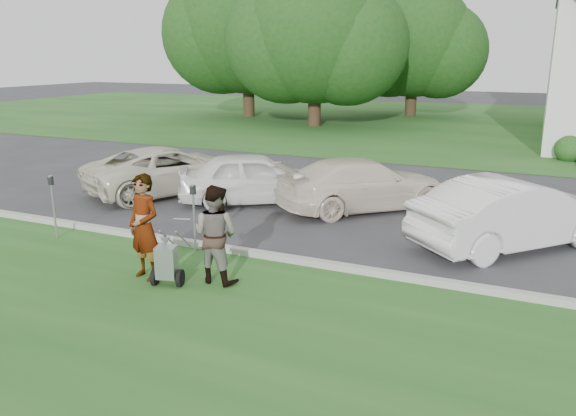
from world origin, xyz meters
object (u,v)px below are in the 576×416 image
Objects in this scene: tree_far at (247,30)px; tree_back at (414,45)px; parking_meter_far at (53,199)px; striping_cart at (167,263)px; car_b at (255,178)px; car_c at (363,184)px; person_left at (144,228)px; car_d at (514,213)px; tree_left at (315,37)px; car_a at (169,170)px; parking_meter_near at (194,210)px; person_right at (215,235)px.

tree_far is 11.22m from tree_back.
tree_far is 7.82× the size of parking_meter_far.
car_b is (-1.30, 6.00, 0.29)m from striping_cart.
car_b is at bearing 55.77° from car_c.
car_d is at bearing 50.65° from person_left.
car_a is at bearing -83.13° from tree_left.
striping_cart is at bearing -74.74° from tree_left.
parking_meter_far is (2.39, -22.22, -4.17)m from tree_left.
car_b is at bearing 99.72° from parking_meter_near.
car_a reaches higher than striping_cart.
tree_back reaches higher than person_right.
person_right is at bearing 124.73° from car_c.
tree_back reaches higher than car_c.
person_right is 0.43× the size of car_b.
car_c is (6.00, 0.57, -0.01)m from car_a.
car_a is (-3.72, 4.27, -0.23)m from parking_meter_near.
person_left is (1.82, -31.31, -3.72)m from tree_back.
person_left is (5.82, -23.31, -4.10)m from tree_left.
tree_back is 1.99× the size of car_c.
parking_meter_near reaches higher than car_a.
parking_meter_near is 5.66m from car_a.
tree_back is 6.48× the size of parking_meter_near.
tree_far reaches higher than car_d.
parking_meter_far is at bearing -83.87° from tree_left.
car_b is at bearing 86.43° from striping_cart.
car_a is 1.18× the size of car_b.
car_b is (-2.03, 5.46, -0.19)m from person_right.
tree_left is 24.74m from striping_cart.
tree_back reaches higher than person_left.
car_c is at bearing 64.74° from parking_meter_near.
tree_back reaches higher than car_b.
tree_back reaches higher than parking_meter_far.
car_a is (-5.03, 5.53, -0.22)m from person_right.
tree_left is at bearing -56.32° from car_a.
person_left reaches higher than car_d.
car_b is (11.10, -20.44, -4.96)m from tree_far.
tree_back is (10.00, 5.00, -0.97)m from tree_far.
tree_back is 4.78× the size of person_left.
person_right is 0.38× the size of car_c.
tree_left is 5.28× the size of person_left.
car_c is at bearing -80.63° from tree_back.
person_right is at bearing 159.06° from car_a.
car_b is 0.89× the size of car_c.
striping_cart is 0.80× the size of parking_meter_near.
tree_back is (4.00, 8.00, -0.38)m from tree_left.
person_right is 1.24× the size of parking_meter_far.
car_c is at bearing -54.56° from tree_far.
car_a is 1.09× the size of car_d.
tree_far is 7.85× the size of parking_meter_near.
striping_cart is 6.15m from car_b.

